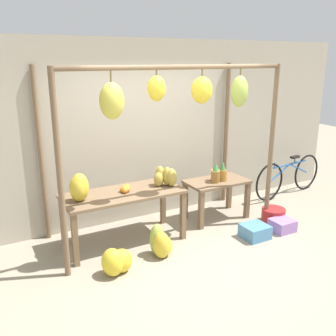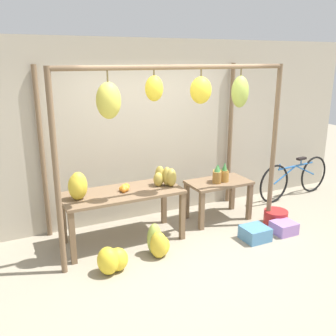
# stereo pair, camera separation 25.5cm
# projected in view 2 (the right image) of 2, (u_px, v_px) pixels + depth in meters

# --- Properties ---
(ground_plane) EXTENTS (20.00, 20.00, 0.00)m
(ground_plane) POSITION_uv_depth(u_px,v_px,m) (194.00, 259.00, 4.87)
(ground_plane) COLOR gray
(shop_wall_back) EXTENTS (8.00, 0.08, 2.80)m
(shop_wall_back) POSITION_uv_depth(u_px,v_px,m) (144.00, 132.00, 5.87)
(shop_wall_back) COLOR #B2A893
(shop_wall_back) RESTS_ON ground_plane
(stall_awning) EXTENTS (3.21, 1.28, 2.43)m
(stall_awning) POSITION_uv_depth(u_px,v_px,m) (171.00, 112.00, 4.84)
(stall_awning) COLOR brown
(stall_awning) RESTS_ON ground_plane
(display_table_main) EXTENTS (1.65, 0.71, 0.74)m
(display_table_main) POSITION_uv_depth(u_px,v_px,m) (123.00, 199.00, 5.17)
(display_table_main) COLOR brown
(display_table_main) RESTS_ON ground_plane
(display_table_side) EXTENTS (0.99, 0.57, 0.64)m
(display_table_side) POSITION_uv_depth(u_px,v_px,m) (218.00, 189.00, 5.95)
(display_table_side) COLOR brown
(display_table_side) RESTS_ON ground_plane
(banana_pile_on_table) EXTENTS (0.30, 0.30, 0.37)m
(banana_pile_on_table) POSITION_uv_depth(u_px,v_px,m) (78.00, 186.00, 4.81)
(banana_pile_on_table) COLOR gold
(banana_pile_on_table) RESTS_ON display_table_main
(orange_pile) EXTENTS (0.16, 0.18, 0.09)m
(orange_pile) POSITION_uv_depth(u_px,v_px,m) (125.00, 188.00, 5.16)
(orange_pile) COLOR orange
(orange_pile) RESTS_ON display_table_main
(pineapple_cluster) EXTENTS (0.29, 0.21, 0.32)m
(pineapple_cluster) POSITION_uv_depth(u_px,v_px,m) (220.00, 174.00, 5.85)
(pineapple_cluster) COLOR olive
(pineapple_cluster) RESTS_ON display_table_side
(banana_pile_ground_left) EXTENTS (0.44, 0.35, 0.35)m
(banana_pile_ground_left) POSITION_uv_depth(u_px,v_px,m) (112.00, 260.00, 4.51)
(banana_pile_ground_left) COLOR yellow
(banana_pile_ground_left) RESTS_ON ground_plane
(banana_pile_ground_right) EXTENTS (0.37, 0.38, 0.44)m
(banana_pile_ground_right) POSITION_uv_depth(u_px,v_px,m) (158.00, 243.00, 4.89)
(banana_pile_ground_right) COLOR yellow
(banana_pile_ground_right) RESTS_ON ground_plane
(fruit_crate_white) EXTENTS (0.36, 0.34, 0.20)m
(fruit_crate_white) POSITION_uv_depth(u_px,v_px,m) (255.00, 233.00, 5.35)
(fruit_crate_white) COLOR #4C84B2
(fruit_crate_white) RESTS_ON ground_plane
(blue_bucket) EXTENTS (0.37, 0.37, 0.23)m
(blue_bucket) POSITION_uv_depth(u_px,v_px,m) (276.00, 217.00, 5.85)
(blue_bucket) COLOR #AD2323
(blue_bucket) RESTS_ON ground_plane
(parked_bicycle) EXTENTS (1.79, 0.24, 0.75)m
(parked_bicycle) POSITION_uv_depth(u_px,v_px,m) (295.00, 178.00, 6.94)
(parked_bicycle) COLOR black
(parked_bicycle) RESTS_ON ground_plane
(papaya_pile) EXTENTS (0.34, 0.34, 0.28)m
(papaya_pile) POSITION_uv_depth(u_px,v_px,m) (165.00, 177.00, 5.35)
(papaya_pile) COLOR #B2993D
(papaya_pile) RESTS_ON display_table_main
(fruit_crate_purple) EXTENTS (0.33, 0.30, 0.18)m
(fruit_crate_purple) POSITION_uv_depth(u_px,v_px,m) (284.00, 228.00, 5.56)
(fruit_crate_purple) COLOR #9970B7
(fruit_crate_purple) RESTS_ON ground_plane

